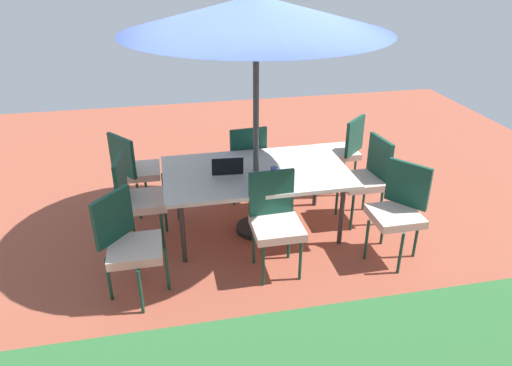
{
  "coord_description": "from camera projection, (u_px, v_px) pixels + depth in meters",
  "views": [
    {
      "loc": [
        0.92,
        4.43,
        2.84
      ],
      "look_at": [
        0.0,
        0.0,
        0.59
      ],
      "focal_mm": 33.33,
      "sensor_mm": 36.0,
      "label": 1
    }
  ],
  "objects": [
    {
      "name": "chair_southeast",
      "position": [
        135.0,
        168.0,
        5.48
      ],
      "size": [
        0.58,
        0.58,
        0.98
      ],
      "rotation": [
        0.0,
        0.0,
        5.36
      ],
      "color": "beige",
      "rests_on": "ground_plane"
    },
    {
      "name": "cup",
      "position": [
        274.0,
        172.0,
        4.83
      ],
      "size": [
        0.07,
        0.07,
        0.1
      ],
      "primitive_type": "cylinder",
      "color": "#334C99",
      "rests_on": "dining_table"
    },
    {
      "name": "chair_north",
      "position": [
        275.0,
        219.0,
        4.46
      ],
      "size": [
        0.46,
        0.47,
        0.98
      ],
      "rotation": [
        0.0,
        0.0,
        3.18
      ],
      "color": "beige",
      "rests_on": "ground_plane"
    },
    {
      "name": "chair_south",
      "position": [
        245.0,
        158.0,
        5.74
      ],
      "size": [
        0.47,
        0.48,
        0.98
      ],
      "rotation": [
        0.0,
        0.0,
        0.08
      ],
      "color": "beige",
      "rests_on": "ground_plane"
    },
    {
      "name": "chair_northeast",
      "position": [
        129.0,
        241.0,
        4.11
      ],
      "size": [
        0.59,
        0.58,
        0.98
      ],
      "rotation": [
        0.0,
        0.0,
        4.01
      ],
      "color": "beige",
      "rests_on": "ground_plane"
    },
    {
      "name": "ground_plane",
      "position": [
        256.0,
        231.0,
        5.32
      ],
      "size": [
        10.0,
        10.0,
        0.02
      ],
      "primitive_type": "cube",
      "color": "#9E4C38"
    },
    {
      "name": "chair_east",
      "position": [
        137.0,
        196.0,
        4.87
      ],
      "size": [
        0.48,
        0.47,
        0.98
      ],
      "rotation": [
        0.0,
        0.0,
        4.59
      ],
      "color": "beige",
      "rests_on": "ground_plane"
    },
    {
      "name": "laptop",
      "position": [
        227.0,
        170.0,
        4.88
      ],
      "size": [
        0.34,
        0.27,
        0.21
      ],
      "rotation": [
        0.0,
        0.0,
        -0.08
      ],
      "color": "#B7B7BC",
      "rests_on": "dining_table"
    },
    {
      "name": "chair_west",
      "position": [
        366.0,
        176.0,
        5.3
      ],
      "size": [
        0.48,
        0.47,
        0.98
      ],
      "rotation": [
        0.0,
        0.0,
        1.69
      ],
      "color": "beige",
      "rests_on": "ground_plane"
    },
    {
      "name": "chair_northwest",
      "position": [
        399.0,
        208.0,
        4.64
      ],
      "size": [
        0.58,
        0.58,
        0.98
      ],
      "rotation": [
        0.0,
        0.0,
        2.24
      ],
      "color": "beige",
      "rests_on": "ground_plane"
    },
    {
      "name": "patio_umbrella",
      "position": [
        256.0,
        16.0,
        4.29
      ],
      "size": [
        2.51,
        2.51,
        2.46
      ],
      "color": "#4C4C4C",
      "rests_on": "ground_plane"
    },
    {
      "name": "dining_table",
      "position": [
        256.0,
        174.0,
        5.0
      ],
      "size": [
        1.94,
        1.15,
        0.74
      ],
      "color": "silver",
      "rests_on": "ground_plane"
    },
    {
      "name": "chair_southwest",
      "position": [
        343.0,
        149.0,
        6.01
      ],
      "size": [
        0.59,
        0.59,
        0.98
      ],
      "rotation": [
        0.0,
        0.0,
        0.75
      ],
      "color": "beige",
      "rests_on": "ground_plane"
    }
  ]
}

